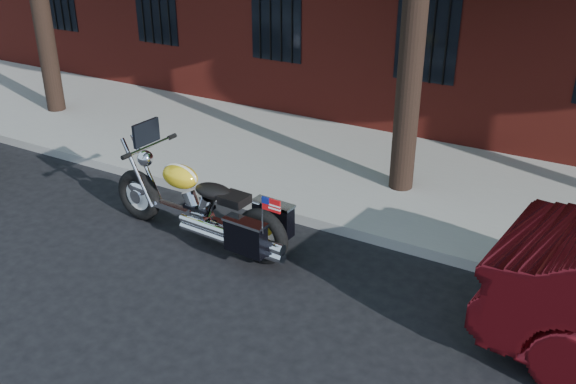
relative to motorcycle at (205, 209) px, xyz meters
The scene contains 4 objects.
ground 1.32m from the motorcycle, 10.71° to the right, with size 120.00×120.00×0.00m, color black.
curb 1.72m from the motorcycle, 43.96° to the left, with size 40.00×0.16×0.15m, color gray.
sidewalk 3.29m from the motorcycle, 68.48° to the left, with size 40.00×3.60×0.15m, color gray.
motorcycle is the anchor object (origin of this frame).
Camera 1 is at (3.46, -5.66, 4.31)m, focal length 40.00 mm.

